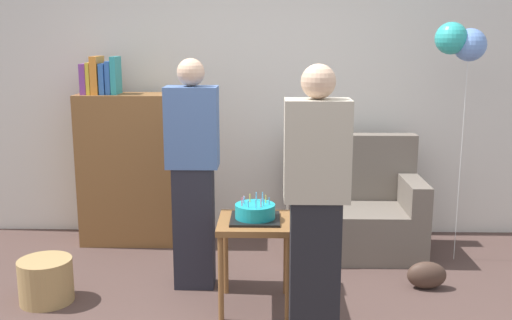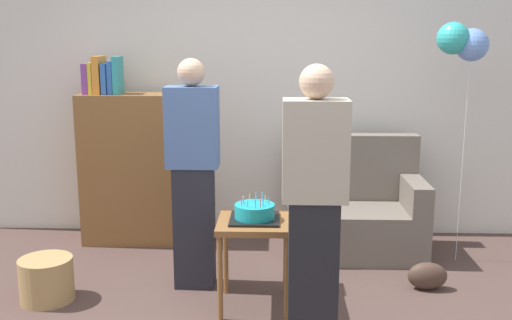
% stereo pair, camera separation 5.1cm
% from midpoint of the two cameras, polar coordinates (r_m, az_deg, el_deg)
% --- Properties ---
extents(wall_back, '(6.00, 0.10, 2.70)m').
position_cam_midpoint_polar(wall_back, '(5.33, 1.15, 7.24)').
color(wall_back, silver).
rests_on(wall_back, ground_plane).
extents(couch, '(1.10, 0.70, 0.96)m').
position_cam_midpoint_polar(couch, '(5.02, 9.71, -4.94)').
color(couch, '#6B6056').
rests_on(couch, ground_plane).
extents(bookshelf, '(0.80, 0.36, 1.61)m').
position_cam_midpoint_polar(bookshelf, '(5.23, -11.91, -0.47)').
color(bookshelf, brown).
rests_on(bookshelf, ground_plane).
extents(side_table, '(0.48, 0.48, 0.60)m').
position_cam_midpoint_polar(side_table, '(3.89, 0.24, -7.10)').
color(side_table, brown).
rests_on(side_table, ground_plane).
extents(birthday_cake, '(0.32, 0.32, 0.17)m').
position_cam_midpoint_polar(birthday_cake, '(3.85, 0.24, -5.09)').
color(birthday_cake, black).
rests_on(birthday_cake, side_table).
extents(person_blowing_candles, '(0.36, 0.22, 1.63)m').
position_cam_midpoint_polar(person_blowing_candles, '(4.17, -5.71, -1.28)').
color(person_blowing_candles, '#23232D').
rests_on(person_blowing_candles, ground_plane).
extents(person_holding_cake, '(0.36, 0.22, 1.63)m').
position_cam_midpoint_polar(person_holding_cake, '(3.33, 6.05, -4.62)').
color(person_holding_cake, black).
rests_on(person_holding_cake, ground_plane).
extents(wicker_basket, '(0.36, 0.36, 0.30)m').
position_cam_midpoint_polar(wicker_basket, '(4.34, -19.20, -10.81)').
color(wicker_basket, '#A88451').
rests_on(wicker_basket, ground_plane).
extents(handbag, '(0.28, 0.14, 0.20)m').
position_cam_midpoint_polar(handbag, '(4.47, 16.49, -10.66)').
color(handbag, '#473328').
rests_on(handbag, ground_plane).
extents(balloon_bunch, '(0.39, 0.26, 1.88)m').
position_cam_midpoint_polar(balloon_bunch, '(4.81, 19.58, 10.66)').
color(balloon_bunch, silver).
rests_on(balloon_bunch, ground_plane).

